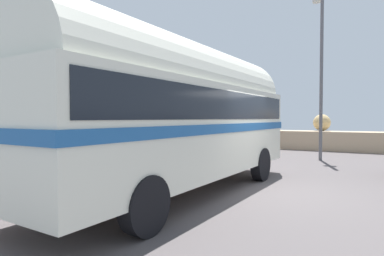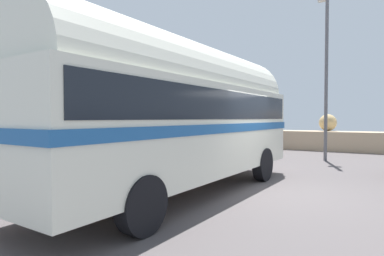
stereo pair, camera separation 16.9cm
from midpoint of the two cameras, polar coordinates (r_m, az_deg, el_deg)
ground at (r=8.48m, az=11.85°, el=-10.83°), size 32.00×26.00×0.02m
breakwater at (r=19.88m, az=22.12°, el=-1.68°), size 31.36×2.04×2.36m
vintage_coach at (r=7.73m, az=-2.77°, el=3.21°), size 2.90×8.71×3.70m
second_coach at (r=11.63m, az=-14.47°, el=2.68°), size 2.67×8.65×3.70m
lamp_post at (r=15.21m, az=21.70°, el=10.13°), size 0.59×1.12×7.36m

